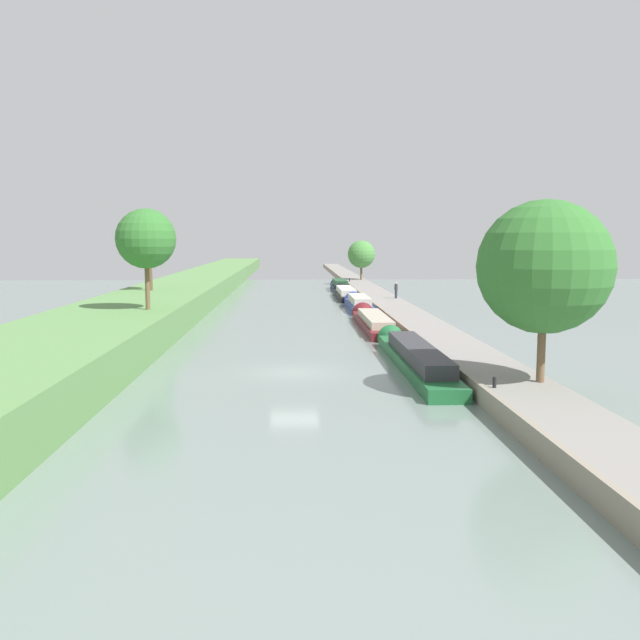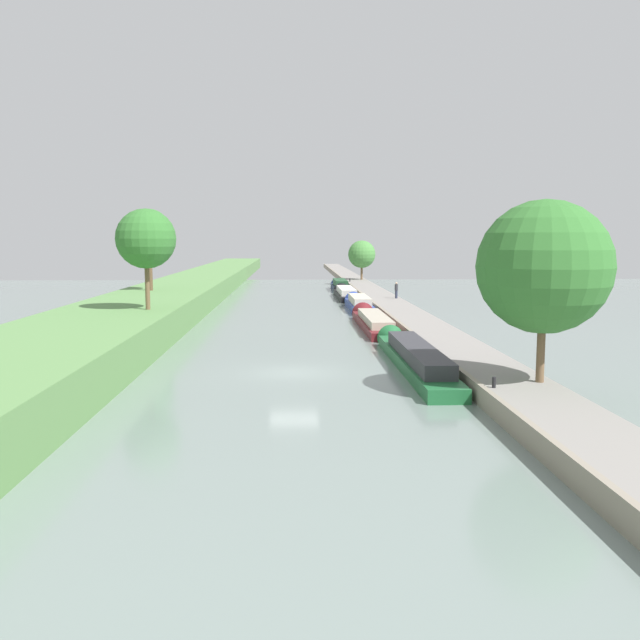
{
  "view_description": "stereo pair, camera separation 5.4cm",
  "coord_description": "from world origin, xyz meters",
  "px_view_note": "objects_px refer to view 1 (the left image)",
  "views": [
    {
      "loc": [
        -0.12,
        -34.26,
        6.85
      ],
      "look_at": [
        1.93,
        14.33,
        1.0
      ],
      "focal_mm": 37.85,
      "sensor_mm": 36.0,
      "label": 1
    },
    {
      "loc": [
        -0.07,
        -34.26,
        6.85
      ],
      "look_at": [
        1.93,
        14.33,
        1.0
      ],
      "focal_mm": 37.85,
      "sensor_mm": 36.0,
      "label": 2
    }
  ],
  "objects_px": {
    "narrowboat_navy": "(339,286)",
    "person_walking": "(396,290)",
    "mooring_bollard_near": "(495,382)",
    "narrowboat_maroon": "(372,321)",
    "narrowboat_black": "(345,293)",
    "mooring_bollard_far": "(349,280)",
    "narrowboat_green": "(413,356)",
    "narrowboat_blue": "(358,303)"
  },
  "relations": [
    {
      "from": "mooring_bollard_near",
      "to": "narrowboat_maroon",
      "type": "bearing_deg",
      "value": 94.3
    },
    {
      "from": "person_walking",
      "to": "mooring_bollard_far",
      "type": "xyz_separation_m",
      "value": [
        -2.42,
        27.46,
        -0.65
      ]
    },
    {
      "from": "narrowboat_black",
      "to": "narrowboat_navy",
      "type": "bearing_deg",
      "value": 89.09
    },
    {
      "from": "person_walking",
      "to": "narrowboat_maroon",
      "type": "bearing_deg",
      "value": -105.15
    },
    {
      "from": "narrowboat_black",
      "to": "narrowboat_blue",
      "type": "bearing_deg",
      "value": -88.72
    },
    {
      "from": "narrowboat_navy",
      "to": "mooring_bollard_near",
      "type": "xyz_separation_m",
      "value": [
        1.79,
        -64.23,
        0.47
      ]
    },
    {
      "from": "narrowboat_blue",
      "to": "narrowboat_navy",
      "type": "height_order",
      "value": "narrowboat_navy"
    },
    {
      "from": "narrowboat_blue",
      "to": "mooring_bollard_near",
      "type": "bearing_deg",
      "value": -87.52
    },
    {
      "from": "narrowboat_maroon",
      "to": "mooring_bollard_near",
      "type": "relative_size",
      "value": 33.75
    },
    {
      "from": "narrowboat_navy",
      "to": "mooring_bollard_near",
      "type": "height_order",
      "value": "narrowboat_navy"
    },
    {
      "from": "narrowboat_maroon",
      "to": "narrowboat_navy",
      "type": "height_order",
      "value": "narrowboat_navy"
    },
    {
      "from": "mooring_bollard_near",
      "to": "narrowboat_black",
      "type": "bearing_deg",
      "value": 92.18
    },
    {
      "from": "narrowboat_navy",
      "to": "narrowboat_maroon",
      "type": "bearing_deg",
      "value": -90.19
    },
    {
      "from": "narrowboat_navy",
      "to": "mooring_bollard_far",
      "type": "distance_m",
      "value": 5.18
    },
    {
      "from": "narrowboat_navy",
      "to": "person_walking",
      "type": "relative_size",
      "value": 6.81
    },
    {
      "from": "person_walking",
      "to": "narrowboat_navy",
      "type": "bearing_deg",
      "value": 100.54
    },
    {
      "from": "person_walking",
      "to": "mooring_bollard_near",
      "type": "xyz_separation_m",
      "value": [
        -2.42,
        -41.61,
        -0.65
      ]
    },
    {
      "from": "person_walking",
      "to": "mooring_bollard_near",
      "type": "bearing_deg",
      "value": -93.32
    },
    {
      "from": "narrowboat_green",
      "to": "narrowboat_blue",
      "type": "relative_size",
      "value": 1.5
    },
    {
      "from": "narrowboat_green",
      "to": "narrowboat_navy",
      "type": "height_order",
      "value": "narrowboat_navy"
    },
    {
      "from": "narrowboat_maroon",
      "to": "mooring_bollard_near",
      "type": "distance_m",
      "value": 25.66
    },
    {
      "from": "narrowboat_black",
      "to": "person_walking",
      "type": "height_order",
      "value": "person_walking"
    },
    {
      "from": "narrowboat_navy",
      "to": "mooring_bollard_far",
      "type": "relative_size",
      "value": 25.14
    },
    {
      "from": "mooring_bollard_near",
      "to": "mooring_bollard_far",
      "type": "xyz_separation_m",
      "value": [
        0.0,
        69.07,
        0.0
      ]
    },
    {
      "from": "narrowboat_black",
      "to": "mooring_bollard_near",
      "type": "relative_size",
      "value": 30.31
    },
    {
      "from": "narrowboat_green",
      "to": "person_walking",
      "type": "xyz_separation_m",
      "value": [
        4.11,
        32.62,
        1.14
      ]
    },
    {
      "from": "narrowboat_green",
      "to": "narrowboat_navy",
      "type": "bearing_deg",
      "value": 90.11
    },
    {
      "from": "narrowboat_navy",
      "to": "mooring_bollard_near",
      "type": "relative_size",
      "value": 25.14
    },
    {
      "from": "mooring_bollard_near",
      "to": "narrowboat_green",
      "type": "bearing_deg",
      "value": 100.65
    },
    {
      "from": "narrowboat_green",
      "to": "mooring_bollard_near",
      "type": "xyz_separation_m",
      "value": [
        1.69,
        -8.99,
        0.49
      ]
    },
    {
      "from": "narrowboat_maroon",
      "to": "narrowboat_blue",
      "type": "height_order",
      "value": "narrowboat_blue"
    },
    {
      "from": "narrowboat_green",
      "to": "narrowboat_navy",
      "type": "relative_size",
      "value": 1.51
    },
    {
      "from": "narrowboat_maroon",
      "to": "narrowboat_black",
      "type": "height_order",
      "value": "narrowboat_black"
    },
    {
      "from": "narrowboat_navy",
      "to": "person_walking",
      "type": "xyz_separation_m",
      "value": [
        4.21,
        -22.62,
        1.11
      ]
    },
    {
      "from": "mooring_bollard_near",
      "to": "mooring_bollard_far",
      "type": "relative_size",
      "value": 1.0
    },
    {
      "from": "narrowboat_black",
      "to": "person_walking",
      "type": "xyz_separation_m",
      "value": [
        4.4,
        -10.46,
        1.18
      ]
    },
    {
      "from": "person_walking",
      "to": "narrowboat_black",
      "type": "bearing_deg",
      "value": 112.82
    },
    {
      "from": "narrowboat_black",
      "to": "mooring_bollard_near",
      "type": "bearing_deg",
      "value": -87.82
    },
    {
      "from": "narrowboat_blue",
      "to": "mooring_bollard_far",
      "type": "bearing_deg",
      "value": 86.74
    },
    {
      "from": "narrowboat_maroon",
      "to": "mooring_bollard_near",
      "type": "xyz_separation_m",
      "value": [
        1.92,
        -25.58,
        0.59
      ]
    },
    {
      "from": "narrowboat_maroon",
      "to": "narrowboat_black",
      "type": "xyz_separation_m",
      "value": [
        -0.06,
        26.49,
        0.06
      ]
    },
    {
      "from": "narrowboat_navy",
      "to": "narrowboat_green",
      "type": "bearing_deg",
      "value": -89.89
    }
  ]
}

